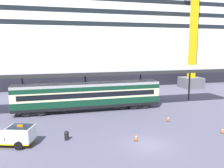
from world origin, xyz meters
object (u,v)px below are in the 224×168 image
quay_bollard (67,135)px  traffic_cone_far (168,118)px  train_carriage (88,95)px  traffic_cone_near (136,137)px  service_truck (11,135)px  traffic_cone_mid (223,130)px  dockside_crane (197,14)px  cruise_ship (10,26)px

quay_bollard → traffic_cone_far: bearing=13.0°
train_carriage → traffic_cone_near: train_carriage is taller
service_truck → traffic_cone_far: size_ratio=8.03×
traffic_cone_mid → dockside_crane: dockside_crane is taller
traffic_cone_mid → train_carriage: bearing=133.8°
traffic_cone_near → traffic_cone_far: size_ratio=1.03×
cruise_ship → quay_bollard: size_ratio=156.02×
service_truck → traffic_cone_near: size_ratio=7.83×
service_truck → dockside_crane: bearing=34.1°
cruise_ship → service_truck: bearing=-83.2°
train_carriage → dockside_crane: size_ratio=0.39×
service_truck → quay_bollard: size_ratio=5.81×
cruise_ship → train_carriage: 37.23m
quay_bollard → traffic_cone_mid: bearing=-8.5°
cruise_ship → traffic_cone_far: 48.13m
service_truck → train_carriage: bearing=48.8°
train_carriage → service_truck: (-9.21, -10.54, -1.31)m
service_truck → cruise_ship: bearing=96.8°
cruise_ship → dockside_crane: bearing=-23.9°
cruise_ship → train_carriage: cruise_ship is taller
traffic_cone_mid → dockside_crane: size_ratio=0.01×
traffic_cone_far → quay_bollard: 13.25m
service_truck → traffic_cone_mid: (21.71, -2.51, -0.68)m
service_truck → traffic_cone_mid: service_truck is taller
traffic_cone_far → service_truck: bearing=-170.8°
traffic_cone_near → traffic_cone_mid: traffic_cone_near is taller
cruise_ship → service_truck: cruise_ship is taller
traffic_cone_near → traffic_cone_mid: 9.86m
traffic_cone_mid → traffic_cone_far: (-3.64, 5.44, 0.03)m
cruise_ship → train_carriage: size_ratio=7.07×
train_carriage → traffic_cone_far: size_ratio=30.49×
train_carriage → traffic_cone_far: bearing=-40.7°
cruise_ship → quay_bollard: 46.12m
cruise_ship → traffic_cone_mid: bearing=-59.3°
traffic_cone_mid → traffic_cone_far: traffic_cone_far is taller
train_carriage → dockside_crane: 33.41m
traffic_cone_far → quay_bollard: quay_bollard is taller
traffic_cone_far → dockside_crane: 32.38m
cruise_ship → train_carriage: bearing=-66.0°
traffic_cone_far → quay_bollard: bearing=-167.0°
service_truck → traffic_cone_far: service_truck is taller
train_carriage → quay_bollard: bearing=-110.9°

